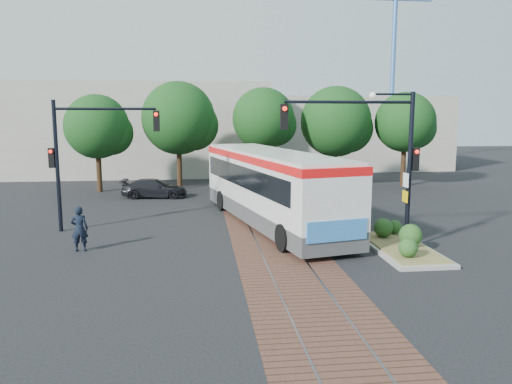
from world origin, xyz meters
TOP-DOWN VIEW (x-y plane):
  - ground at (0.00, 0.00)m, footprint 120.00×120.00m
  - trackbed at (0.00, 4.00)m, footprint 3.60×40.00m
  - tree_row at (1.21, 16.42)m, footprint 26.40×5.60m
  - warehouses at (-0.53, 28.75)m, footprint 40.00×13.00m
  - crane at (18.00, 34.00)m, footprint 8.00×0.50m
  - city_bus at (0.36, 4.40)m, footprint 5.75×13.69m
  - traffic_island at (4.82, -0.90)m, footprint 2.20×5.20m
  - signal_pole_main at (3.86, -0.81)m, footprint 5.49×0.46m
  - signal_pole_left at (-8.37, 4.00)m, footprint 4.99×0.34m
  - officer at (-7.82, 0.39)m, footprint 0.67×0.45m
  - parked_car at (-6.00, 13.07)m, footprint 4.31×2.06m

SIDE VIEW (x-z plane):
  - ground at x=0.00m, z-range 0.00..0.00m
  - trackbed at x=0.00m, z-range 0.00..0.02m
  - traffic_island at x=4.82m, z-range -0.24..0.89m
  - parked_car at x=-6.00m, z-range 0.00..1.21m
  - officer at x=-7.82m, z-range 0.00..1.80m
  - city_bus at x=0.36m, z-range 0.21..3.80m
  - warehouses at x=-0.53m, z-range -0.19..7.81m
  - signal_pole_left at x=-8.37m, z-range 0.86..6.86m
  - signal_pole_main at x=3.86m, z-range 1.16..7.16m
  - tree_row at x=1.21m, z-range 1.01..8.69m
  - crane at x=18.00m, z-range 1.88..19.88m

